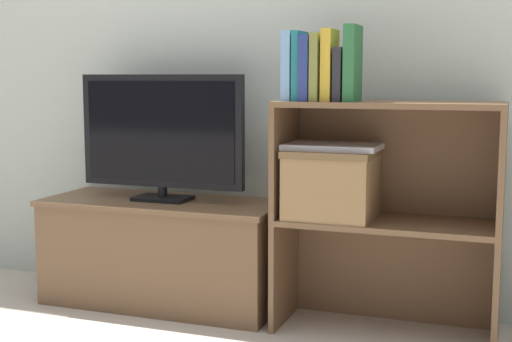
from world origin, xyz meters
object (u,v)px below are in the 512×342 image
at_px(book_teal, 300,66).
at_px(book_navy, 309,69).
at_px(book_olive, 319,67).
at_px(storage_basket_left, 332,180).
at_px(tv_stand, 164,252).
at_px(book_skyblue, 291,66).
at_px(book_forest, 353,63).
at_px(book_mustard, 330,65).
at_px(tv, 161,134).
at_px(book_charcoal, 341,75).
at_px(laptop, 333,146).

relative_size(book_teal, book_navy, 1.07).
xyz_separation_m(book_teal, book_olive, (0.07, 0.00, -0.00)).
bearing_deg(storage_basket_left, tv_stand, 176.39).
relative_size(book_skyblue, storage_basket_left, 0.78).
xyz_separation_m(book_forest, storage_basket_left, (-0.08, 0.04, -0.41)).
relative_size(tv_stand, book_mustard, 3.91).
bearing_deg(tv_stand, tv, -90.00).
distance_m(book_skyblue, book_charcoal, 0.18).
bearing_deg(book_olive, storage_basket_left, 45.94).
bearing_deg(book_navy, book_forest, -0.00).
height_order(book_skyblue, book_charcoal, book_skyblue).
bearing_deg(book_olive, book_skyblue, 180.00).
height_order(book_teal, book_olive, book_teal).
relative_size(tv, book_navy, 3.06).
bearing_deg(book_skyblue, book_teal, 0.00).
bearing_deg(book_skyblue, tv, 171.14).
bearing_deg(book_teal, tv, 171.63).
height_order(tv, book_skyblue, book_skyblue).
relative_size(storage_basket_left, laptop, 0.93).
bearing_deg(laptop, storage_basket_left, -153.43).
relative_size(tv_stand, tv, 1.40).
xyz_separation_m(tv_stand, book_skyblue, (0.56, -0.09, 0.73)).
relative_size(tv_stand, book_skyblue, 3.99).
bearing_deg(book_navy, book_mustard, 0.00).
distance_m(book_navy, book_mustard, 0.08).
relative_size(book_teal, book_charcoal, 1.32).
height_order(tv_stand, book_charcoal, book_charcoal).
xyz_separation_m(tv, book_mustard, (0.70, -0.09, 0.26)).
distance_m(tv_stand, laptop, 0.84).
height_order(book_teal, storage_basket_left, book_teal).
bearing_deg(tv_stand, book_navy, -8.08).
height_order(book_olive, laptop, book_olive).
relative_size(book_olive, book_mustard, 0.95).
height_order(book_olive, book_mustard, book_mustard).
relative_size(book_mustard, laptop, 0.74).
bearing_deg(book_skyblue, book_mustard, 0.00).
bearing_deg(book_teal, book_charcoal, 0.00).
xyz_separation_m(book_skyblue, book_olive, (0.10, 0.00, -0.00)).
bearing_deg(book_olive, book_forest, -0.00).
height_order(book_navy, book_forest, book_forest).
distance_m(tv_stand, book_teal, 0.95).
xyz_separation_m(book_skyblue, book_charcoal, (0.18, 0.00, -0.03)).
bearing_deg(book_olive, laptop, 45.94).
bearing_deg(book_olive, book_navy, 180.00).
distance_m(book_mustard, storage_basket_left, 0.41).
height_order(tv, book_olive, book_olive).
height_order(tv_stand, laptop, laptop).
height_order(tv, book_forest, book_forest).
xyz_separation_m(book_olive, book_forest, (0.12, -0.00, 0.01)).
bearing_deg(book_navy, storage_basket_left, 29.44).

